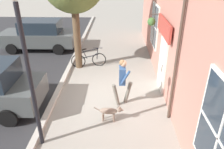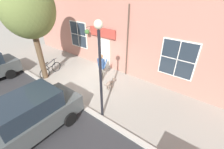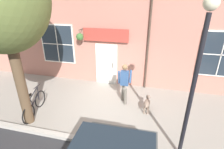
# 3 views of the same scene
# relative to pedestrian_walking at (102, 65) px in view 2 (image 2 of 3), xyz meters

# --- Properties ---
(ground_plane) EXTENTS (90.00, 90.00, 0.00)m
(ground_plane) POSITION_rel_pedestrian_walking_xyz_m (0.56, -0.47, -1.07)
(ground_plane) COLOR gray
(storefront_facade) EXTENTS (0.95, 18.00, 5.07)m
(storefront_facade) POSITION_rel_pedestrian_walking_xyz_m (-1.78, -0.47, 1.46)
(storefront_facade) COLOR #B27566
(storefront_facade) RESTS_ON ground_plane
(pedestrian_walking) EXTENTS (0.74, 0.55, 1.76)m
(pedestrian_walking) POSITION_rel_pedestrian_walking_xyz_m (0.00, 0.00, 0.00)
(pedestrian_walking) COLOR #6B665B
(pedestrian_walking) RESTS_ON ground_plane
(dog_on_leash) EXTENTS (0.99, 0.26, 0.57)m
(dog_on_leash) POSITION_rel_pedestrian_walking_xyz_m (0.40, 1.00, -0.70)
(dog_on_leash) COLOR #7F6B5B
(dog_on_leash) RESTS_ON ground_plane
(street_tree_by_curb) EXTENTS (2.89, 2.60, 5.82)m
(street_tree_by_curb) POSITION_rel_pedestrian_walking_xyz_m (2.11, -3.19, 3.08)
(street_tree_by_curb) COLOR brown
(street_tree_by_curb) RESTS_ON ground_plane
(leaning_bicycle) EXTENTS (1.72, 0.30, 1.00)m
(leaning_bicycle) POSITION_rel_pedestrian_walking_xyz_m (1.61, -3.23, -0.69)
(leaning_bicycle) COLOR black
(leaning_bicycle) RESTS_ON ground_plane
(parked_car_mid_block) EXTENTS (4.32, 1.97, 1.75)m
(parked_car_mid_block) POSITION_rel_pedestrian_walking_xyz_m (4.88, 0.48, -0.19)
(parked_car_mid_block) COLOR #474C4C
(parked_car_mid_block) RESTS_ON ground_plane
(street_lamp) EXTENTS (0.32, 0.32, 4.27)m
(street_lamp) POSITION_rel_pedestrian_walking_xyz_m (2.33, 2.06, 1.77)
(street_lamp) COLOR black
(street_lamp) RESTS_ON ground_plane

